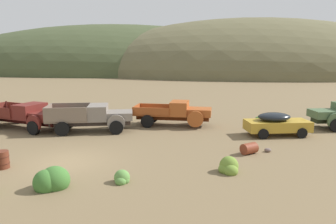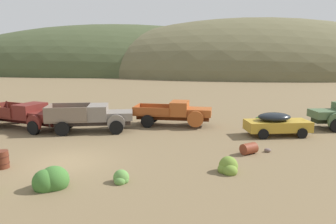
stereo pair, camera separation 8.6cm
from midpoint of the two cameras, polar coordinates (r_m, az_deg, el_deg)
ground_plane at (r=16.94m, az=-17.97°, el=-8.68°), size 300.00×300.00×0.00m
hill_distant at (r=101.23m, az=-10.24°, el=7.12°), size 112.44×51.99×28.99m
hill_far_right at (r=94.12m, az=14.66°, el=6.72°), size 98.75×57.61×30.84m
truck_oxblood at (r=25.06m, az=-23.72°, el=-0.58°), size 6.88×4.13×2.16m
truck_primer_gray at (r=22.90m, az=-12.77°, el=-0.90°), size 6.19×3.50×1.91m
truck_oxide_orange at (r=24.07m, az=1.96°, el=-0.14°), size 5.96×2.56×1.89m
car_mustard at (r=22.45m, az=19.64°, el=-1.99°), size 4.68×2.51×1.57m
oil_drum_tipped at (r=17.94m, az=14.60°, el=-6.43°), size 1.06×1.01×0.61m
oil_drum_foreground at (r=17.18m, az=-27.79°, el=-7.63°), size 0.68×0.68×0.85m
bush_front_left at (r=26.31m, az=16.50°, el=-1.48°), size 0.95×0.79×0.69m
bush_back_edge at (r=13.85m, az=-8.29°, el=-11.88°), size 0.68×0.74×0.70m
bush_between_trucks at (r=13.95m, az=-20.34°, el=-11.62°), size 1.40×1.26×1.15m
bush_front_right at (r=15.05m, az=10.99°, el=-9.89°), size 0.95×1.03×0.94m
rock_flat at (r=18.61m, az=17.73°, el=-6.63°), size 0.38×0.28×0.23m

